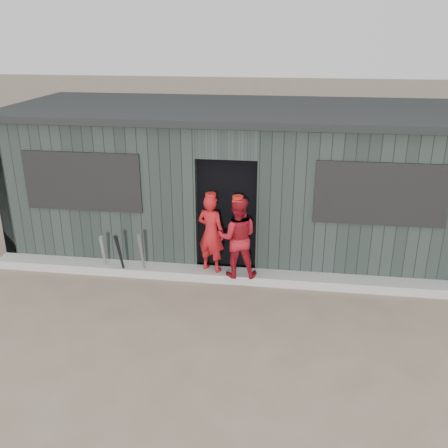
% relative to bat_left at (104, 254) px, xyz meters
% --- Properties ---
extents(ground, '(80.00, 80.00, 0.00)m').
position_rel_bat_left_xyz_m(ground, '(2.04, -1.71, -0.37)').
color(ground, '#6E5D4C').
rests_on(ground, ground).
extents(curb, '(8.00, 0.36, 0.15)m').
position_rel_bat_left_xyz_m(curb, '(2.04, 0.11, -0.30)').
color(curb, '#989793').
rests_on(curb, ground).
extents(bat_left, '(0.13, 0.29, 0.74)m').
position_rel_bat_left_xyz_m(bat_left, '(0.00, 0.00, 0.00)').
color(bat_left, '#9A9AA2').
rests_on(bat_left, ground).
extents(bat_mid, '(0.08, 0.27, 0.84)m').
position_rel_bat_left_xyz_m(bat_mid, '(0.68, -0.04, 0.05)').
color(bat_mid, gray).
rests_on(bat_mid, ground).
extents(bat_right, '(0.07, 0.36, 0.84)m').
position_rel_bat_left_xyz_m(bat_right, '(0.34, -0.12, 0.05)').
color(bat_right, black).
rests_on(bat_right, ground).
extents(player_red_left, '(0.56, 0.47, 1.32)m').
position_rel_bat_left_xyz_m(player_red_left, '(1.82, 0.14, 0.44)').
color(player_red_left, '#A21317').
rests_on(player_red_left, curb).
extents(player_red_right, '(0.70, 0.57, 1.34)m').
position_rel_bat_left_xyz_m(player_red_right, '(2.27, -0.00, 0.45)').
color(player_red_right, maroon).
rests_on(player_red_right, curb).
extents(player_grey_back, '(0.59, 0.44, 1.11)m').
position_rel_bat_left_xyz_m(player_grey_back, '(2.53, 0.72, 0.18)').
color(player_grey_back, '#B6B6B6').
rests_on(player_grey_back, ground).
extents(dugout, '(8.30, 3.30, 2.62)m').
position_rel_bat_left_xyz_m(dugout, '(2.04, 1.79, 0.92)').
color(dugout, black).
rests_on(dugout, ground).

